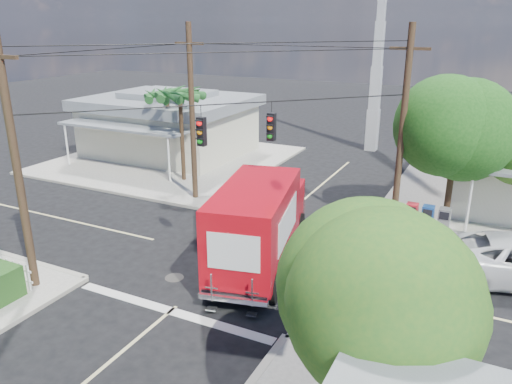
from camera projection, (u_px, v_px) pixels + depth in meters
The scene contains 12 objects.
ground at pixel (234, 258), 20.04m from camera, with size 120.00×120.00×0.00m, color black.
sidewalk_nw at pixel (171, 160), 33.81m from camera, with size 14.12×14.12×0.14m.
road_markings at pixel (215, 274), 18.79m from camera, with size 32.00×32.00×0.01m.
building_nw at pixel (169, 123), 34.92m from camera, with size 10.80×10.20×4.30m.
radio_tower at pixel (377, 72), 34.91m from camera, with size 0.80×0.80×17.00m.
tree_ne_front at pixel (458, 127), 21.16m from camera, with size 4.21×4.14×6.66m.
tree_se at pixel (367, 294), 9.64m from camera, with size 3.67×3.54×5.62m.
palm_nw_front at pixel (180, 96), 27.90m from camera, with size 3.01×3.08×5.59m.
palm_nw_back at pixel (167, 97), 30.13m from camera, with size 3.01×3.08×5.19m.
utility_poles at pixel (217, 133), 20.54m from camera, with size 12.00×10.68×9.00m.
vending_boxes at pixel (428, 218), 22.32m from camera, with size 1.90×0.50×1.10m.
delivery_truck at pixel (259, 223), 19.09m from camera, with size 3.96×8.13×3.38m.
Camera 1 is at (8.86, -15.78, 9.06)m, focal length 35.00 mm.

